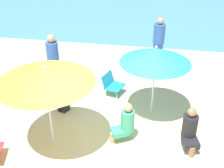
% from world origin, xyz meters
% --- Properties ---
extents(ground_plane, '(40.00, 40.00, 0.00)m').
position_xyz_m(ground_plane, '(0.00, 0.00, 0.00)').
color(ground_plane, beige).
extents(umbrella_yellow, '(1.91, 1.91, 1.88)m').
position_xyz_m(umbrella_yellow, '(-1.22, -0.07, 1.68)').
color(umbrella_yellow, silver).
rests_on(umbrella_yellow, ground_plane).
extents(umbrella_teal, '(1.64, 1.64, 1.79)m').
position_xyz_m(umbrella_teal, '(0.78, 1.48, 1.55)').
color(umbrella_teal, silver).
rests_on(umbrella_teal, ground_plane).
extents(beach_chair_c, '(0.64, 0.66, 0.58)m').
position_xyz_m(beach_chair_c, '(-0.35, 2.20, 0.31)').
color(beach_chair_c, teal).
rests_on(beach_chair_c, ground_plane).
extents(person_a, '(0.39, 0.55, 0.95)m').
position_xyz_m(person_a, '(1.62, 0.35, 0.46)').
color(person_a, black).
rests_on(person_a, ground_plane).
extents(person_b, '(0.31, 0.31, 1.74)m').
position_xyz_m(person_b, '(-1.82, 1.86, 0.88)').
color(person_b, '#2D519E').
rests_on(person_b, ground_plane).
extents(person_c, '(0.34, 0.34, 1.72)m').
position_xyz_m(person_c, '(0.80, 3.80, 0.86)').
color(person_c, '#2D519E').
rests_on(person_c, ground_plane).
extents(person_d, '(0.53, 0.45, 0.92)m').
position_xyz_m(person_d, '(0.27, 0.36, 0.46)').
color(person_d, '#389970').
rests_on(person_d, ground_plane).
extents(beach_bag, '(0.28, 0.29, 0.33)m').
position_xyz_m(beach_bag, '(-1.40, 1.18, 0.16)').
color(beach_bag, black).
rests_on(beach_bag, ground_plane).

